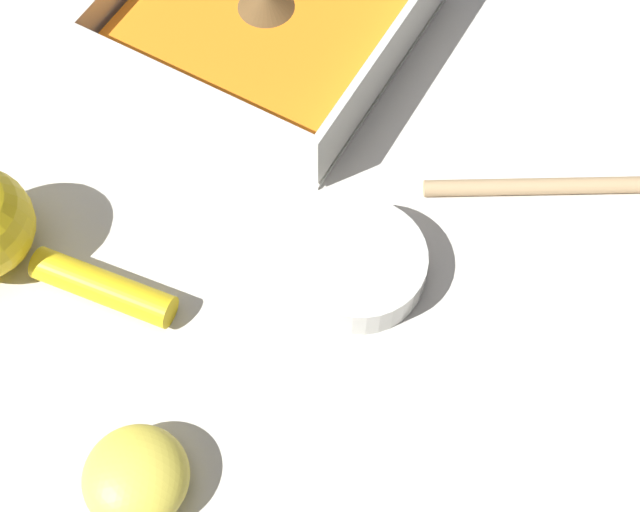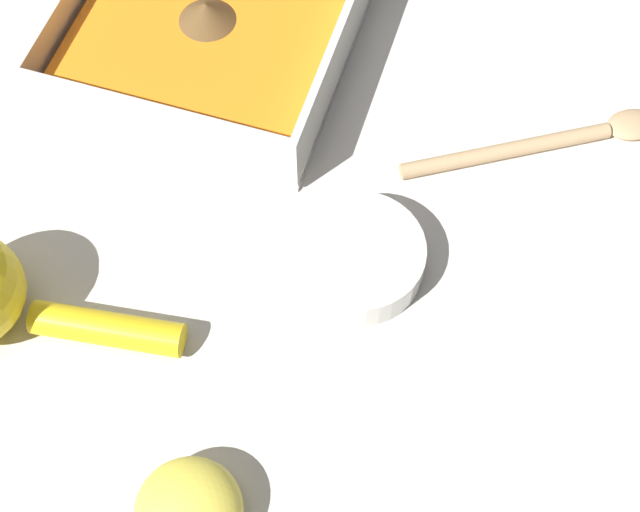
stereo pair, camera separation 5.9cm
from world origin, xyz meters
name	(u,v)px [view 1 (the left image)]	position (x,y,z in m)	size (l,w,h in m)	color
ground_plane	(230,54)	(0.00, 0.00, 0.00)	(4.00, 4.00, 0.00)	beige
square_dish	(267,20)	(0.02, 0.03, 0.02)	(0.21, 0.21, 0.06)	silver
spice_bowl	(359,266)	(0.18, -0.12, 0.01)	(0.09, 0.09, 0.03)	silver
lemon_half	(136,477)	(0.14, -0.32, 0.02)	(0.06, 0.06, 0.04)	#EFDB4C
wooden_spoon	(581,185)	(0.29, 0.02, 0.01)	(0.18, 0.12, 0.01)	tan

